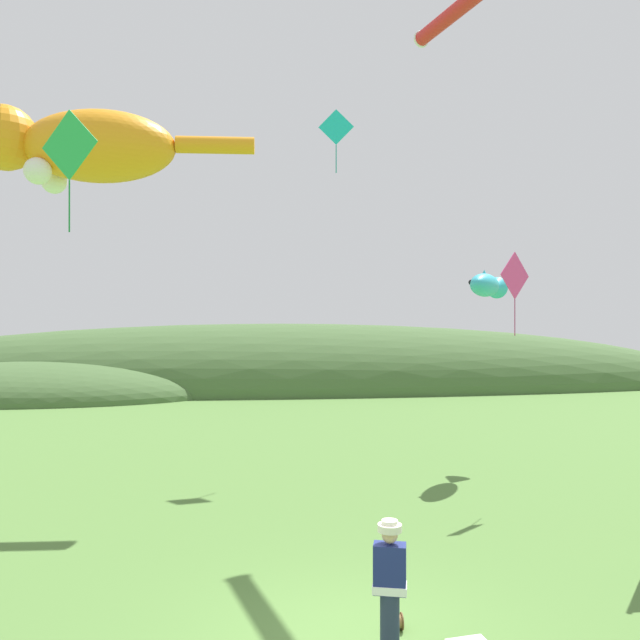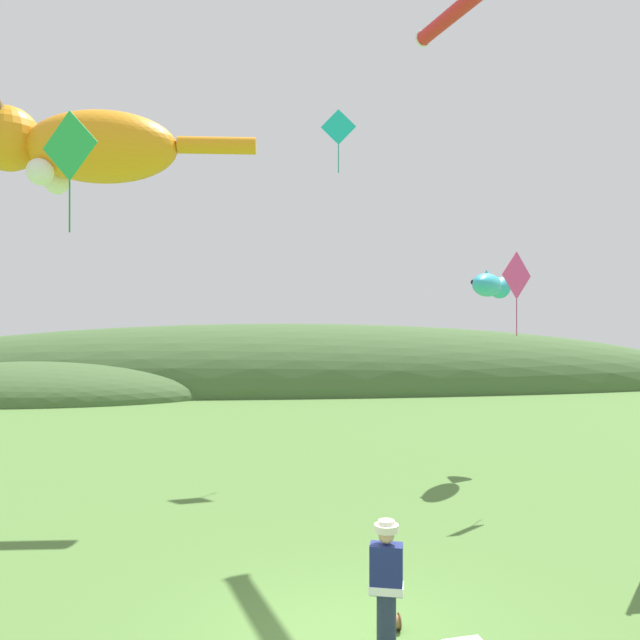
% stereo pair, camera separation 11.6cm
% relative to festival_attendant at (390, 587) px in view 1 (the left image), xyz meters
% --- Properties ---
extents(distant_hill_ridge, '(59.08, 14.80, 8.20)m').
position_rel_festival_attendant_xyz_m(distant_hill_ridge, '(-1.94, 31.94, -0.95)').
color(distant_hill_ridge, '#426033').
rests_on(distant_hill_ridge, ground).
extents(festival_attendant, '(0.47, 0.36, 1.77)m').
position_rel_festival_attendant_xyz_m(festival_attendant, '(0.00, 0.00, 0.00)').
color(festival_attendant, '#232D47').
rests_on(festival_attendant, ground).
extents(kite_spool, '(0.15, 0.23, 0.23)m').
position_rel_festival_attendant_xyz_m(kite_spool, '(0.28, 0.82, -0.84)').
color(kite_spool, olive).
rests_on(kite_spool, ground).
extents(kite_giant_cat, '(7.13, 2.15, 2.16)m').
position_rel_festival_attendant_xyz_m(kite_giant_cat, '(-6.14, 8.85, 7.74)').
color(kite_giant_cat, orange).
extents(kite_fish_windsock, '(1.99, 2.48, 0.78)m').
position_rel_festival_attendant_xyz_m(kite_fish_windsock, '(5.12, 10.18, 4.34)').
color(kite_fish_windsock, '#33B2CC').
extents(kite_tube_streamer, '(1.14, 2.70, 0.44)m').
position_rel_festival_attendant_xyz_m(kite_tube_streamer, '(2.94, 6.87, 10.56)').
color(kite_tube_streamer, red).
extents(kite_diamond_pink, '(0.99, 0.64, 2.07)m').
position_rel_festival_attendant_xyz_m(kite_diamond_pink, '(4.68, 7.18, 4.39)').
color(kite_diamond_pink, '#E53F8C').
extents(kite_diamond_green, '(1.10, 0.58, 2.13)m').
position_rel_festival_attendant_xyz_m(kite_diamond_green, '(-4.87, 3.62, 6.32)').
color(kite_diamond_green, green).
extents(kite_diamond_teal, '(1.12, 0.20, 2.04)m').
position_rel_festival_attendant_xyz_m(kite_diamond_teal, '(0.89, 12.14, 9.47)').
color(kite_diamond_teal, '#19BFBF').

